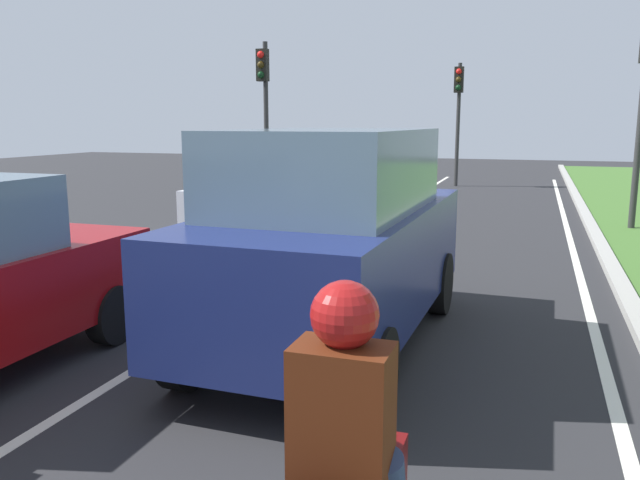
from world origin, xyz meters
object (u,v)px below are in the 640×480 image
at_px(car_hatchback_far, 258,194).
at_px(rider_person, 344,411).
at_px(car_suv_ahead, 333,238).
at_px(traffic_light_overhead_left, 264,94).
at_px(traffic_light_far_median, 458,102).

height_order(car_hatchback_far, rider_person, car_hatchback_far).
distance_m(car_suv_ahead, rider_person, 4.06).
relative_size(car_suv_ahead, rider_person, 3.90).
height_order(traffic_light_overhead_left, traffic_light_far_median, traffic_light_overhead_left).
height_order(car_hatchback_far, traffic_light_overhead_left, traffic_light_overhead_left).
height_order(rider_person, traffic_light_overhead_left, traffic_light_overhead_left).
bearing_deg(traffic_light_far_median, car_suv_ahead, -87.35).
relative_size(car_hatchback_far, traffic_light_overhead_left, 0.81).
bearing_deg(car_hatchback_far, traffic_light_far_median, 78.33).
bearing_deg(traffic_light_overhead_left, car_suv_ahead, -63.40).
height_order(car_suv_ahead, rider_person, car_suv_ahead).
bearing_deg(car_hatchback_far, traffic_light_overhead_left, 112.63).
xyz_separation_m(car_suv_ahead, traffic_light_far_median, (-0.82, 17.65, 1.87)).
bearing_deg(traffic_light_overhead_left, traffic_light_far_median, 52.89).
bearing_deg(car_hatchback_far, car_suv_ahead, -58.60).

